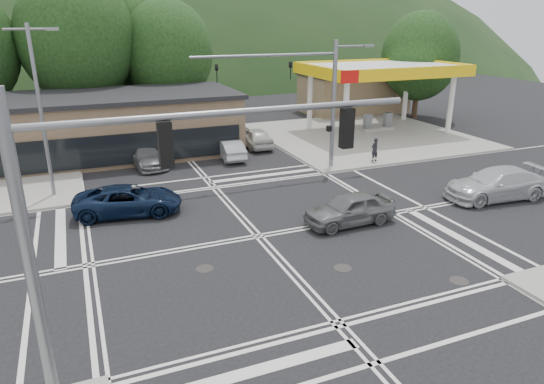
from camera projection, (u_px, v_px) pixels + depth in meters
name	position (u px, v px, depth m)	size (l,w,h in m)	color
ground	(258.00, 236.00, 21.66)	(120.00, 120.00, 0.00)	black
sidewalk_ne	(363.00, 135.00, 40.07)	(16.00, 16.00, 0.15)	gray
gas_station_canopy	(381.00, 72.00, 39.97)	(12.32, 8.34, 5.75)	silver
convenience_store	(353.00, 94.00, 49.95)	(10.00, 6.00, 3.80)	#846B4F
commercial_row	(59.00, 131.00, 32.93)	(24.00, 8.00, 4.00)	brown
hill_north	(104.00, 66.00, 100.03)	(252.00, 126.00, 140.00)	#1B3216
tree_n_b	(76.00, 38.00, 37.79)	(9.00, 9.00, 12.98)	#382619
tree_n_c	(167.00, 53.00, 40.73)	(7.60, 7.60, 10.87)	#382619
tree_n_e	(124.00, 43.00, 42.92)	(8.40, 8.40, 11.98)	#382619
tree_ne	(420.00, 56.00, 45.70)	(7.20, 7.20, 9.99)	#382619
streetlight_nw	(41.00, 104.00, 24.78)	(2.50, 0.25, 9.00)	slate
signal_mast_ne	(316.00, 90.00, 29.58)	(11.65, 0.30, 8.00)	slate
signal_mast_sw	(116.00, 217.00, 10.51)	(9.14, 0.28, 8.00)	slate
car_blue_west	(128.00, 200.00, 23.93)	(2.39, 5.18, 1.44)	black
car_grey_center	(350.00, 209.00, 22.76)	(1.77, 4.41, 1.50)	slate
car_silver_east	(496.00, 184.00, 25.98)	(2.31, 5.69, 1.65)	silver
car_queue_a	(230.00, 149.00, 33.55)	(1.41, 4.05, 1.33)	#A7A9AE
car_queue_b	(255.00, 137.00, 36.51)	(1.75, 4.35, 1.48)	beige
car_northbound	(146.00, 156.00, 31.82)	(1.89, 4.65, 1.35)	slate
pedestrian	(375.00, 150.00, 32.33)	(0.58, 0.38, 1.58)	black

